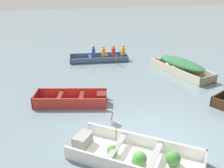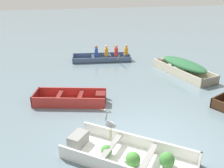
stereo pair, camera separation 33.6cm
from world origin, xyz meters
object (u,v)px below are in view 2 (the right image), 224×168
(heron_on_dinghy, at_px, (110,124))
(skiff_cream_near_moored, at_px, (183,66))
(rowboat_slate_blue_with_crew, at_px, (106,57))
(dinghy_white_foreground, at_px, (127,156))
(skiff_red_mid_moored, at_px, (74,99))

(heron_on_dinghy, bearing_deg, skiff_cream_near_moored, 46.48)
(rowboat_slate_blue_with_crew, xyz_separation_m, heron_on_dinghy, (-1.74, -8.46, 0.68))
(dinghy_white_foreground, distance_m, rowboat_slate_blue_with_crew, 9.00)
(skiff_cream_near_moored, xyz_separation_m, skiff_red_mid_moored, (-5.56, -1.95, -0.27))
(dinghy_white_foreground, bearing_deg, heron_on_dinghy, 127.84)
(skiff_red_mid_moored, bearing_deg, dinghy_white_foreground, -74.99)
(dinghy_white_foreground, height_order, skiff_cream_near_moored, skiff_cream_near_moored)
(dinghy_white_foreground, xyz_separation_m, heron_on_dinghy, (-0.34, 0.43, 0.73))
(skiff_red_mid_moored, height_order, heron_on_dinghy, heron_on_dinghy)
(skiff_cream_near_moored, bearing_deg, skiff_red_mid_moored, -160.66)
(dinghy_white_foreground, height_order, rowboat_slate_blue_with_crew, rowboat_slate_blue_with_crew)
(dinghy_white_foreground, relative_size, skiff_cream_near_moored, 0.93)
(dinghy_white_foreground, relative_size, heron_on_dinghy, 4.08)
(rowboat_slate_blue_with_crew, bearing_deg, dinghy_white_foreground, -98.98)
(skiff_red_mid_moored, bearing_deg, rowboat_slate_blue_with_crew, 65.49)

